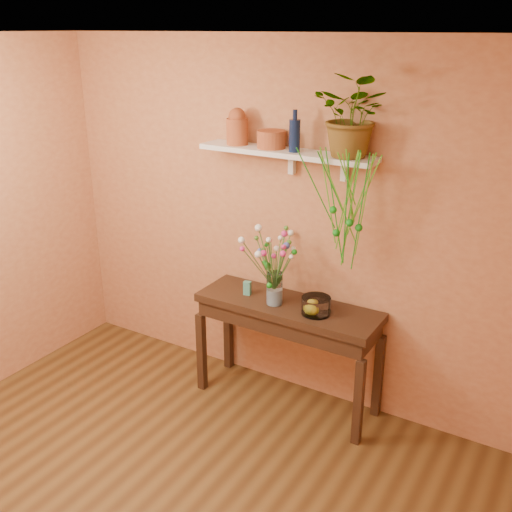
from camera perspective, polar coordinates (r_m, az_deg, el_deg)
room at (r=2.98m, az=-15.65°, el=-7.46°), size 4.04×4.04×2.70m
sideboard at (r=4.44m, az=3.05°, el=-5.96°), size 1.38×0.44×0.84m
wall_shelf at (r=4.18m, az=3.05°, el=9.78°), size 1.30×0.24×0.19m
terracotta_jug at (r=4.35m, az=-1.82°, el=12.22°), size 0.21×0.21×0.26m
terracotta_pot at (r=4.23m, az=1.48°, el=11.10°), size 0.20×0.20×0.12m
blue_bottle at (r=4.09m, az=3.71°, el=11.49°), size 0.08×0.08×0.28m
spider_plant at (r=3.94m, az=9.39°, el=13.13°), size 0.53×0.47×0.54m
plant_fronds at (r=3.90m, az=8.56°, el=4.42°), size 0.55×0.28×0.82m
glass_vase at (r=4.33m, az=1.78°, el=-3.34°), size 0.12×0.12×0.24m
bouquet at (r=4.22m, az=1.55°, el=0.39°), size 0.37×0.53×0.48m
glass_bowl at (r=4.22m, az=5.76°, el=-4.80°), size 0.21×0.21×0.12m
lemon at (r=4.22m, az=5.42°, el=-5.01°), size 0.08×0.08×0.08m
carton at (r=4.49m, az=-0.84°, el=-3.09°), size 0.06×0.05×0.11m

